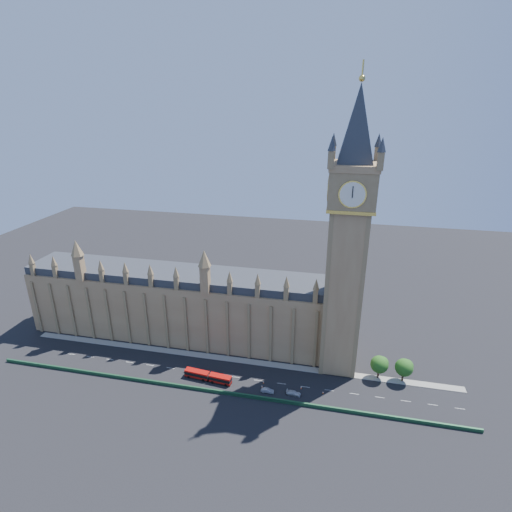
% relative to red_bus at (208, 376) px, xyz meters
% --- Properties ---
extents(ground, '(400.00, 400.00, 0.00)m').
position_rel_red_bus_xyz_m(ground, '(4.82, 3.42, -1.50)').
color(ground, black).
rests_on(ground, ground).
extents(palace_westminster, '(120.00, 20.00, 28.00)m').
position_rel_red_bus_xyz_m(palace_westminster, '(-20.18, 25.42, 12.37)').
color(palace_westminster, '#926D46').
rests_on(palace_westminster, ground).
extents(elizabeth_tower, '(20.59, 20.59, 105.00)m').
position_rel_red_bus_xyz_m(elizabeth_tower, '(42.82, 17.41, 53.06)').
color(elizabeth_tower, '#926D46').
rests_on(elizabeth_tower, ground).
extents(bridge_parapet, '(160.00, 0.60, 1.20)m').
position_rel_red_bus_xyz_m(bridge_parapet, '(4.82, -5.58, -0.90)').
color(bridge_parapet, '#1E4C2D').
rests_on(bridge_parapet, ground).
extents(kerb_north, '(160.00, 3.00, 0.16)m').
position_rel_red_bus_xyz_m(kerb_north, '(4.82, 12.92, -1.42)').
color(kerb_north, gray).
rests_on(kerb_north, ground).
extents(tree_east_near, '(6.00, 6.00, 8.50)m').
position_rel_red_bus_xyz_m(tree_east_near, '(57.04, 13.50, 4.15)').
color(tree_east_near, '#382619').
rests_on(tree_east_near, ground).
extents(tree_east_far, '(6.00, 6.00, 8.50)m').
position_rel_red_bus_xyz_m(tree_east_far, '(65.04, 13.50, 4.15)').
color(tree_east_far, '#382619').
rests_on(tree_east_far, ground).
extents(red_bus, '(16.87, 4.17, 2.84)m').
position_rel_red_bus_xyz_m(red_bus, '(0.00, 0.00, 0.00)').
color(red_bus, '#B00F0B').
rests_on(red_bus, ground).
extents(car_grey, '(4.51, 2.22, 1.48)m').
position_rel_red_bus_xyz_m(car_grey, '(2.82, 0.62, -0.76)').
color(car_grey, '#46494E').
rests_on(car_grey, ground).
extents(car_silver, '(4.25, 1.60, 1.39)m').
position_rel_red_bus_xyz_m(car_silver, '(20.98, -1.79, -0.80)').
color(car_silver, '#97989E').
rests_on(car_silver, ground).
extents(car_white, '(4.92, 2.39, 1.38)m').
position_rel_red_bus_xyz_m(car_white, '(29.47, -1.22, -0.81)').
color(car_white, silver).
rests_on(car_white, ground).
extents(cone_a, '(0.51, 0.51, 0.77)m').
position_rel_red_bus_xyz_m(cone_a, '(31.59, 2.28, -1.12)').
color(cone_a, black).
rests_on(cone_a, ground).
extents(cone_b, '(0.59, 0.59, 0.76)m').
position_rel_red_bus_xyz_m(cone_b, '(18.82, 2.40, -1.12)').
color(cone_b, black).
rests_on(cone_b, ground).
extents(cone_c, '(0.44, 0.44, 0.70)m').
position_rel_red_bus_xyz_m(cone_c, '(38.82, 1.49, -1.15)').
color(cone_c, black).
rests_on(cone_c, ground).
extents(cone_d, '(0.55, 0.55, 0.76)m').
position_rel_red_bus_xyz_m(cone_d, '(18.82, 0.12, -1.12)').
color(cone_d, black).
rests_on(cone_d, ground).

